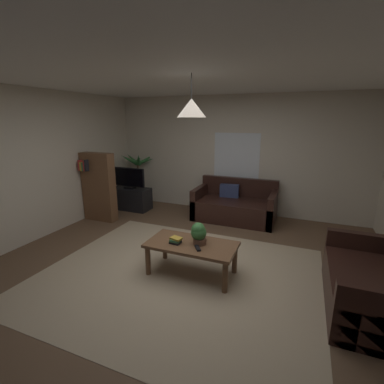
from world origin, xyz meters
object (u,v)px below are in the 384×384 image
(book_on_table_0, at_px, (175,242))
(couch_under_window, at_px, (235,207))
(remote_on_table_1, at_px, (200,241))
(potted_palm_corner, at_px, (138,178))
(tv, at_px, (129,178))
(pendant_lamp, at_px, (192,108))
(book_on_table_2, at_px, (176,238))
(bookshelf_corner, at_px, (99,187))
(couch_right_side, at_px, (376,288))
(remote_on_table_0, at_px, (198,248))
(tv_stand, at_px, (131,199))
(book_on_table_1, at_px, (175,240))
(potted_plant_on_table, at_px, (199,233))
(coffee_table, at_px, (192,248))

(book_on_table_0, bearing_deg, couch_under_window, 84.70)
(remote_on_table_1, xyz_separation_m, potted_palm_corner, (-2.59, 2.52, 0.17))
(tv, bearing_deg, pendant_lamp, -40.76)
(book_on_table_2, bearing_deg, potted_palm_corner, 130.76)
(book_on_table_0, bearing_deg, bookshelf_corner, 151.02)
(couch_right_side, distance_m, bookshelf_corner, 4.87)
(couch_right_side, height_order, remote_on_table_0, couch_right_side)
(couch_right_side, xyz_separation_m, tv, (-4.52, 1.99, 0.47))
(remote_on_table_0, height_order, tv_stand, tv_stand)
(book_on_table_1, distance_m, bookshelf_corner, 2.72)
(couch_right_side, xyz_separation_m, book_on_table_2, (-2.33, -0.14, 0.24))
(remote_on_table_0, xyz_separation_m, tv_stand, (-2.51, 2.19, -0.21))
(remote_on_table_0, relative_size, tv, 0.21)
(book_on_table_1, relative_size, potted_plant_on_table, 0.44)
(potted_palm_corner, bearing_deg, remote_on_table_0, -46.00)
(book_on_table_1, xyz_separation_m, pendant_lamp, (0.20, 0.08, 1.68))
(tv, xyz_separation_m, bookshelf_corner, (-0.18, -0.82, -0.03))
(tv_stand, distance_m, pendant_lamp, 3.70)
(tv, xyz_separation_m, pendant_lamp, (2.38, -2.05, 1.43))
(book_on_table_1, height_order, bookshelf_corner, bookshelf_corner)
(remote_on_table_1, height_order, potted_plant_on_table, potted_plant_on_table)
(book_on_table_2, relative_size, remote_on_table_0, 0.91)
(remote_on_table_1, xyz_separation_m, pendant_lamp, (-0.08, -0.10, 1.71))
(couch_right_side, bearing_deg, tv_stand, -114.00)
(potted_plant_on_table, height_order, bookshelf_corner, bookshelf_corner)
(remote_on_table_0, height_order, bookshelf_corner, bookshelf_corner)
(book_on_table_2, distance_m, potted_plant_on_table, 0.31)
(remote_on_table_1, relative_size, bookshelf_corner, 0.11)
(potted_palm_corner, relative_size, bookshelf_corner, 0.93)
(book_on_table_1, xyz_separation_m, book_on_table_2, (0.01, 0.01, 0.03))
(tv, bearing_deg, potted_plant_on_table, -39.29)
(book_on_table_0, distance_m, potted_plant_on_table, 0.34)
(couch_right_side, xyz_separation_m, potted_palm_corner, (-4.65, 2.56, 0.35))
(coffee_table, xyz_separation_m, potted_plant_on_table, (0.09, 0.03, 0.22))
(book_on_table_0, height_order, remote_on_table_0, book_on_table_0)
(book_on_table_2, height_order, pendant_lamp, pendant_lamp)
(couch_under_window, relative_size, book_on_table_2, 11.37)
(couch_under_window, height_order, remote_on_table_0, couch_under_window)
(book_on_table_0, bearing_deg, potted_palm_corner, 130.60)
(couch_right_side, relative_size, remote_on_table_0, 9.07)
(potted_plant_on_table, bearing_deg, couch_under_window, 91.62)
(bookshelf_corner, bearing_deg, book_on_table_0, -28.98)
(book_on_table_2, distance_m, bookshelf_corner, 2.72)
(bookshelf_corner, bearing_deg, couch_right_side, -13.95)
(couch_right_side, distance_m, tv_stand, 4.95)
(bookshelf_corner, height_order, pendant_lamp, pendant_lamp)
(tv_stand, bearing_deg, remote_on_table_0, -41.11)
(couch_right_side, relative_size, potted_palm_corner, 1.11)
(book_on_table_2, xyz_separation_m, pendant_lamp, (0.19, 0.07, 1.66))
(book_on_table_1, distance_m, tv, 3.06)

